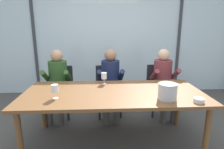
# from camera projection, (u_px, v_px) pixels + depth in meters

# --- Properties ---
(ground) EXTENTS (14.00, 14.00, 0.00)m
(ground) POSITION_uv_depth(u_px,v_px,m) (110.00, 111.00, 3.69)
(ground) COLOR #4C4742
(window_glass_panel) EXTENTS (7.58, 0.03, 2.60)m
(window_glass_panel) POSITION_uv_depth(u_px,v_px,m) (108.00, 39.00, 4.51)
(window_glass_panel) COLOR silver
(window_glass_panel) RESTS_ON ground
(window_mullion_left) EXTENTS (0.06, 0.06, 2.60)m
(window_mullion_left) POSITION_uv_depth(u_px,v_px,m) (35.00, 39.00, 4.40)
(window_mullion_left) COLOR #38383D
(window_mullion_left) RESTS_ON ground
(window_mullion_right) EXTENTS (0.06, 0.06, 2.60)m
(window_mullion_right) POSITION_uv_depth(u_px,v_px,m) (179.00, 39.00, 4.58)
(window_mullion_right) COLOR #38383D
(window_mullion_right) RESTS_ON ground
(hillside_vineyard) EXTENTS (13.58, 2.40, 1.83)m
(hillside_vineyard) POSITION_uv_depth(u_px,v_px,m) (105.00, 42.00, 8.53)
(hillside_vineyard) COLOR #568942
(hillside_vineyard) RESTS_ON ground
(dining_table) EXTENTS (2.38, 1.08, 0.74)m
(dining_table) POSITION_uv_depth(u_px,v_px,m) (113.00, 96.00, 2.55)
(dining_table) COLOR brown
(dining_table) RESTS_ON ground
(chair_near_curtain) EXTENTS (0.47, 0.47, 0.89)m
(chair_near_curtain) POSITION_uv_depth(u_px,v_px,m) (60.00, 87.00, 3.47)
(chair_near_curtain) COLOR #232328
(chair_near_curtain) RESTS_ON ground
(chair_left_of_center) EXTENTS (0.49, 0.49, 0.89)m
(chair_left_of_center) POSITION_uv_depth(u_px,v_px,m) (108.00, 86.00, 3.52)
(chair_left_of_center) COLOR #232328
(chair_left_of_center) RESTS_ON ground
(chair_center) EXTENTS (0.47, 0.47, 0.89)m
(chair_center) POSITION_uv_depth(u_px,v_px,m) (159.00, 85.00, 3.58)
(chair_center) COLOR #232328
(chair_center) RESTS_ON ground
(person_olive_shirt) EXTENTS (0.46, 0.61, 1.21)m
(person_olive_shirt) POSITION_uv_depth(u_px,v_px,m) (57.00, 80.00, 3.28)
(person_olive_shirt) COLOR #2D5123
(person_olive_shirt) RESTS_ON ground
(person_navy_polo) EXTENTS (0.46, 0.61, 1.21)m
(person_navy_polo) POSITION_uv_depth(u_px,v_px,m) (110.00, 79.00, 3.33)
(person_navy_polo) COLOR #192347
(person_navy_polo) RESTS_ON ground
(person_maroon_top) EXTENTS (0.47, 0.62, 1.21)m
(person_maroon_top) POSITION_uv_depth(u_px,v_px,m) (164.00, 78.00, 3.38)
(person_maroon_top) COLOR brown
(person_maroon_top) RESTS_ON ground
(ice_bucket_primary) EXTENTS (0.23, 0.23, 0.20)m
(ice_bucket_primary) POSITION_uv_depth(u_px,v_px,m) (167.00, 91.00, 2.25)
(ice_bucket_primary) COLOR #B7B7BC
(ice_bucket_primary) RESTS_ON dining_table
(tasting_bowl) EXTENTS (0.12, 0.12, 0.05)m
(tasting_bowl) POSITION_uv_depth(u_px,v_px,m) (199.00, 100.00, 2.18)
(tasting_bowl) COLOR silver
(tasting_bowl) RESTS_ON dining_table
(wine_glass_by_left_taster) EXTENTS (0.08, 0.08, 0.17)m
(wine_glass_by_left_taster) POSITION_uv_depth(u_px,v_px,m) (55.00, 89.00, 2.27)
(wine_glass_by_left_taster) COLOR silver
(wine_glass_by_left_taster) RESTS_ON dining_table
(wine_glass_near_bucket) EXTENTS (0.08, 0.08, 0.17)m
(wine_glass_near_bucket) POSITION_uv_depth(u_px,v_px,m) (104.00, 76.00, 2.86)
(wine_glass_near_bucket) COLOR silver
(wine_glass_near_bucket) RESTS_ON dining_table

